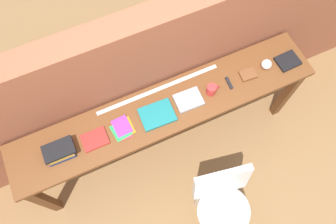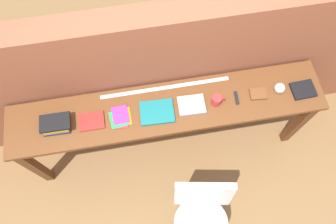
{
  "view_description": "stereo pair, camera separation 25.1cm",
  "coord_description": "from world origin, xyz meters",
  "px_view_note": "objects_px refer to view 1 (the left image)",
  "views": [
    {
      "loc": [
        -0.41,
        -0.64,
        3.21
      ],
      "look_at": [
        0.0,
        0.25,
        0.9
      ],
      "focal_mm": 35.0,
      "sensor_mm": 36.0,
      "label": 1
    },
    {
      "loc": [
        -0.17,
        -0.72,
        3.21
      ],
      "look_at": [
        0.0,
        0.25,
        0.9
      ],
      "focal_mm": 35.0,
      "sensor_mm": 36.0,
      "label": 2
    }
  ],
  "objects_px": {
    "multitool_folded": "(229,83)",
    "book_repair_rightmost": "(288,61)",
    "pamphlet_pile_colourful": "(122,128)",
    "chair_white_moulded": "(223,201)",
    "mug": "(212,90)",
    "sports_ball_small": "(266,64)",
    "magazine_cycling": "(95,139)",
    "book_open_centre": "(157,115)",
    "leather_journal_brown": "(248,74)",
    "book_stack_leftmost": "(59,151)"
  },
  "relations": [
    {
      "from": "multitool_folded",
      "to": "book_repair_rightmost",
      "type": "height_order",
      "value": "book_repair_rightmost"
    },
    {
      "from": "pamphlet_pile_colourful",
      "to": "chair_white_moulded",
      "type": "bearing_deg",
      "value": -56.4
    },
    {
      "from": "mug",
      "to": "book_repair_rightmost",
      "type": "bearing_deg",
      "value": -0.9
    },
    {
      "from": "multitool_folded",
      "to": "sports_ball_small",
      "type": "height_order",
      "value": "sports_ball_small"
    },
    {
      "from": "magazine_cycling",
      "to": "sports_ball_small",
      "type": "xyz_separation_m",
      "value": [
        1.49,
        0.02,
        0.03
      ]
    },
    {
      "from": "chair_white_moulded",
      "to": "magazine_cycling",
      "type": "distance_m",
      "value": 1.12
    },
    {
      "from": "book_open_centre",
      "to": "book_repair_rightmost",
      "type": "height_order",
      "value": "book_repair_rightmost"
    },
    {
      "from": "mug",
      "to": "sports_ball_small",
      "type": "relative_size",
      "value": 1.32
    },
    {
      "from": "mug",
      "to": "book_repair_rightmost",
      "type": "height_order",
      "value": "mug"
    },
    {
      "from": "chair_white_moulded",
      "to": "magazine_cycling",
      "type": "bearing_deg",
      "value": 133.42
    },
    {
      "from": "book_open_centre",
      "to": "multitool_folded",
      "type": "xyz_separation_m",
      "value": [
        0.64,
        0.02,
        -0.0
      ]
    },
    {
      "from": "magazine_cycling",
      "to": "mug",
      "type": "relative_size",
      "value": 1.73
    },
    {
      "from": "book_open_centre",
      "to": "mug",
      "type": "height_order",
      "value": "mug"
    },
    {
      "from": "mug",
      "to": "sports_ball_small",
      "type": "bearing_deg",
      "value": 2.42
    },
    {
      "from": "chair_white_moulded",
      "to": "sports_ball_small",
      "type": "distance_m",
      "value": 1.16
    },
    {
      "from": "chair_white_moulded",
      "to": "book_open_centre",
      "type": "distance_m",
      "value": 0.87
    },
    {
      "from": "book_open_centre",
      "to": "book_repair_rightmost",
      "type": "relative_size",
      "value": 1.42
    },
    {
      "from": "pamphlet_pile_colourful",
      "to": "book_open_centre",
      "type": "bearing_deg",
      "value": -1.59
    },
    {
      "from": "magazine_cycling",
      "to": "book_open_centre",
      "type": "height_order",
      "value": "book_open_centre"
    },
    {
      "from": "sports_ball_small",
      "to": "book_repair_rightmost",
      "type": "bearing_deg",
      "value": -9.65
    },
    {
      "from": "book_open_centre",
      "to": "sports_ball_small",
      "type": "height_order",
      "value": "sports_ball_small"
    },
    {
      "from": "pamphlet_pile_colourful",
      "to": "book_repair_rightmost",
      "type": "xyz_separation_m",
      "value": [
        1.46,
        -0.01,
        0.0
      ]
    },
    {
      "from": "book_open_centre",
      "to": "mug",
      "type": "bearing_deg",
      "value": 3.05
    },
    {
      "from": "leather_journal_brown",
      "to": "book_stack_leftmost",
      "type": "bearing_deg",
      "value": -174.83
    },
    {
      "from": "chair_white_moulded",
      "to": "mug",
      "type": "height_order",
      "value": "mug"
    },
    {
      "from": "book_stack_leftmost",
      "to": "sports_ball_small",
      "type": "xyz_separation_m",
      "value": [
        1.75,
        0.01,
        -0.0
      ]
    },
    {
      "from": "book_stack_leftmost",
      "to": "mug",
      "type": "xyz_separation_m",
      "value": [
        1.23,
        -0.01,
        0.0
      ]
    },
    {
      "from": "book_stack_leftmost",
      "to": "book_repair_rightmost",
      "type": "bearing_deg",
      "value": -0.76
    },
    {
      "from": "book_open_centre",
      "to": "mug",
      "type": "distance_m",
      "value": 0.47
    },
    {
      "from": "sports_ball_small",
      "to": "magazine_cycling",
      "type": "bearing_deg",
      "value": -179.35
    },
    {
      "from": "book_open_centre",
      "to": "book_repair_rightmost",
      "type": "xyz_separation_m",
      "value": [
        1.17,
        -0.01,
        0.0
      ]
    },
    {
      "from": "chair_white_moulded",
      "to": "leather_journal_brown",
      "type": "distance_m",
      "value": 1.04
    },
    {
      "from": "book_stack_leftmost",
      "to": "book_repair_rightmost",
      "type": "xyz_separation_m",
      "value": [
        1.94,
        -0.03,
        -0.03
      ]
    },
    {
      "from": "book_open_centre",
      "to": "sports_ball_small",
      "type": "relative_size",
      "value": 3.12
    },
    {
      "from": "leather_journal_brown",
      "to": "mug",
      "type": "bearing_deg",
      "value": -172.46
    },
    {
      "from": "book_stack_leftmost",
      "to": "magazine_cycling",
      "type": "height_order",
      "value": "book_stack_leftmost"
    },
    {
      "from": "chair_white_moulded",
      "to": "multitool_folded",
      "type": "height_order",
      "value": "multitool_folded"
    },
    {
      "from": "leather_journal_brown",
      "to": "magazine_cycling",
      "type": "bearing_deg",
      "value": -174.4
    },
    {
      "from": "multitool_folded",
      "to": "book_repair_rightmost",
      "type": "relative_size",
      "value": 0.6
    },
    {
      "from": "pamphlet_pile_colourful",
      "to": "sports_ball_small",
      "type": "relative_size",
      "value": 2.26
    },
    {
      "from": "leather_journal_brown",
      "to": "book_open_centre",
      "type": "bearing_deg",
      "value": -173.45
    },
    {
      "from": "book_stack_leftmost",
      "to": "pamphlet_pile_colourful",
      "type": "xyz_separation_m",
      "value": [
        0.48,
        -0.01,
        -0.04
      ]
    },
    {
      "from": "sports_ball_small",
      "to": "book_repair_rightmost",
      "type": "relative_size",
      "value": 0.45
    },
    {
      "from": "book_stack_leftmost",
      "to": "book_repair_rightmost",
      "type": "height_order",
      "value": "book_stack_leftmost"
    },
    {
      "from": "mug",
      "to": "sports_ball_small",
      "type": "xyz_separation_m",
      "value": [
        0.51,
        0.02,
        -0.0
      ]
    },
    {
      "from": "chair_white_moulded",
      "to": "book_repair_rightmost",
      "type": "distance_m",
      "value": 1.27
    },
    {
      "from": "mug",
      "to": "leather_journal_brown",
      "type": "bearing_deg",
      "value": 2.35
    },
    {
      "from": "pamphlet_pile_colourful",
      "to": "sports_ball_small",
      "type": "height_order",
      "value": "sports_ball_small"
    },
    {
      "from": "pamphlet_pile_colourful",
      "to": "multitool_folded",
      "type": "bearing_deg",
      "value": 0.47
    },
    {
      "from": "pamphlet_pile_colourful",
      "to": "book_stack_leftmost",
      "type": "bearing_deg",
      "value": 178.58
    }
  ]
}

